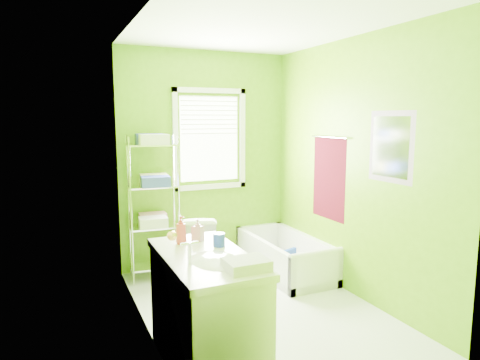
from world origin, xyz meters
name	(u,v)px	position (x,y,z in m)	size (l,w,h in m)	color
ground	(258,308)	(0.00, 0.00, 0.00)	(2.90, 2.90, 0.00)	silver
room_envelope	(259,147)	(0.00, 0.00, 1.55)	(2.14, 2.94, 2.62)	#568C06
window	(210,134)	(0.05, 1.42, 1.61)	(0.92, 0.05, 1.22)	white
door	(180,250)	(-1.04, -1.00, 1.00)	(0.09, 0.80, 2.00)	white
right_wall_decor	(351,166)	(1.04, -0.02, 1.32)	(0.04, 1.48, 1.17)	#470813
bathtub	(285,260)	(0.73, 0.74, 0.14)	(0.64, 1.38, 0.45)	white
toilet	(199,243)	(-0.20, 1.14, 0.35)	(0.39, 0.69, 0.70)	white
vanity	(206,308)	(-0.77, -0.72, 0.45)	(0.58, 1.13, 1.07)	white
wire_shelf_unit	(155,191)	(-0.69, 1.19, 1.00)	(0.57, 0.46, 1.63)	silver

